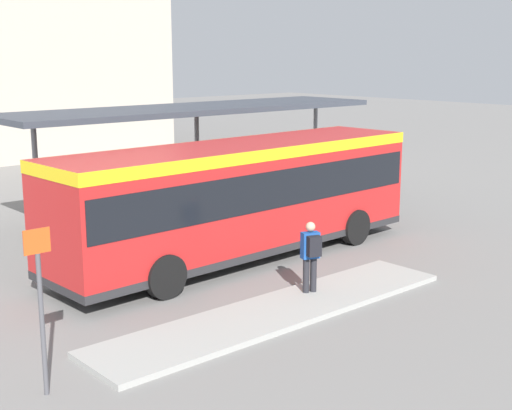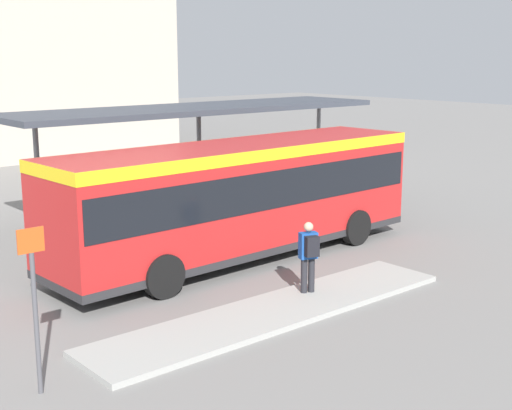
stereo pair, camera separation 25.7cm
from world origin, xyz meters
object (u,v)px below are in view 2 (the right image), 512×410
(bicycle_white, at_px, (353,181))
(platform_sign, at_px, (35,303))
(pedestrian_waiting, at_px, (309,253))
(bicycle_red, at_px, (375,187))
(bicycle_black, at_px, (365,184))
(city_bus, at_px, (241,192))

(bicycle_white, bearing_deg, platform_sign, 108.76)
(pedestrian_waiting, xyz_separation_m, bicycle_red, (10.47, 6.84, -0.73))
(bicycle_black, bearing_deg, platform_sign, 105.38)
(pedestrian_waiting, relative_size, bicycle_black, 1.08)
(bicycle_black, bearing_deg, city_bus, 103.01)
(pedestrian_waiting, distance_m, bicycle_red, 12.53)
(bicycle_red, bearing_deg, pedestrian_waiting, -52.44)
(city_bus, height_order, pedestrian_waiting, city_bus)
(city_bus, distance_m, bicycle_white, 10.92)
(city_bus, bearing_deg, bicycle_black, 20.32)
(bicycle_white, bearing_deg, bicycle_red, 165.57)
(city_bus, relative_size, bicycle_white, 6.26)
(bicycle_red, relative_size, platform_sign, 0.55)
(bicycle_black, bearing_deg, bicycle_red, 159.17)
(bicycle_red, xyz_separation_m, bicycle_black, (0.13, 0.67, -0.00))
(city_bus, relative_size, bicycle_red, 7.19)
(pedestrian_waiting, bearing_deg, bicycle_white, -31.47)
(bicycle_black, distance_m, platform_sign, 19.05)
(pedestrian_waiting, bearing_deg, platform_sign, 115.05)
(bicycle_black, bearing_deg, pedestrian_waiting, 115.85)
(city_bus, relative_size, bicycle_black, 7.33)
(bicycle_white, distance_m, platform_sign, 19.35)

